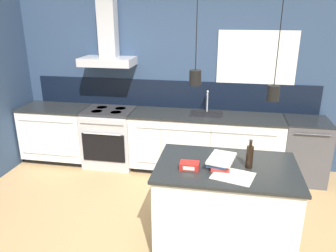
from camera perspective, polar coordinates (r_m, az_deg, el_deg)
ground_plane at (r=3.85m, az=-4.81°, el=-18.33°), size 16.00×16.00×0.00m
wall_back at (r=5.11m, az=-0.01°, el=8.13°), size 5.60×2.07×2.60m
counter_run_left at (r=5.67m, az=-18.66°, el=-1.16°), size 1.06×0.64×0.91m
counter_run_sink at (r=5.00m, az=6.45°, el=-2.96°), size 2.25×0.64×1.24m
oven_range at (r=5.30m, az=-10.01°, el=-1.91°), size 0.77×0.66×0.91m
dishwasher at (r=5.12m, az=22.55°, el=-3.91°), size 0.61×0.65×0.91m
kitchen_island at (r=3.52m, az=9.78°, el=-13.43°), size 1.39×0.91×0.91m
bottle_on_island at (r=3.26m, az=14.03°, el=-5.15°), size 0.07×0.07×0.29m
book_stack at (r=3.25m, az=9.08°, el=-6.07°), size 0.30×0.37×0.10m
red_supply_box at (r=3.18m, az=3.75°, el=-6.91°), size 0.19×0.13×0.07m
paper_pile at (r=3.12m, az=11.26°, el=-8.49°), size 0.43×0.38×0.01m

